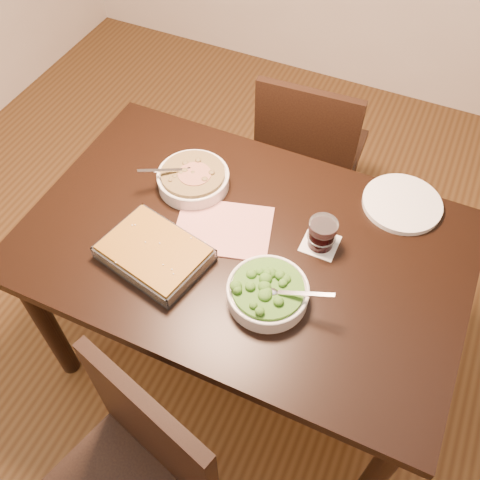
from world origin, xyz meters
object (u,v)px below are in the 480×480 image
Objects in this scene: table at (244,259)px; stew_bowl at (193,178)px; wine_tumbler at (322,233)px; dinner_plate at (402,204)px; broccoli_bowl at (268,292)px; chair_far at (309,151)px; baking_dish at (154,253)px.

table is 5.68× the size of stew_bowl.
dinner_plate is (0.19, 0.27, -0.05)m from wine_tumbler.
stew_bowl is at bearing -162.95° from dinner_plate.
broccoli_bowl is 0.59m from dinner_plate.
wine_tumbler is at bearing 73.68° from broccoli_bowl.
table is 14.09× the size of wine_tumbler.
chair_far is at bearing 138.86° from dinner_plate.
dinner_plate is 0.30× the size of chair_far.
baking_dish is 0.83m from dinner_plate.
baking_dish is (-0.37, -0.01, -0.01)m from broccoli_bowl.
stew_bowl is at bearing 172.81° from wine_tumbler.
broccoli_bowl is (0.41, -0.31, -0.00)m from stew_bowl.
baking_dish is (0.04, -0.33, -0.01)m from stew_bowl.
dinner_plate is (0.67, 0.21, -0.02)m from stew_bowl.
wine_tumbler is (0.44, 0.27, 0.03)m from baking_dish.
broccoli_bowl is 0.37m from baking_dish.
broccoli_bowl is 0.97m from chair_far.
stew_bowl is at bearing 149.30° from table.
stew_bowl is 0.94× the size of dinner_plate.
table is 1.57× the size of chair_far.
dinner_plate is (0.64, 0.53, -0.02)m from baking_dish.
wine_tumbler is 0.33m from dinner_plate.
chair_far is at bearing 92.08° from table.
broccoli_bowl is at bearing -117.24° from dinner_plate.
dinner_plate is at bearing 54.07° from wine_tumbler.
chair_far is at bearing 110.87° from wine_tumbler.
wine_tumbler reaches higher than table.
chair_far reaches higher than wine_tumbler.
chair_far is at bearing 68.79° from stew_bowl.
stew_bowl is 0.33m from baking_dish.
broccoli_bowl is (0.15, -0.16, 0.13)m from table.
wine_tumbler is 0.11× the size of chair_far.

